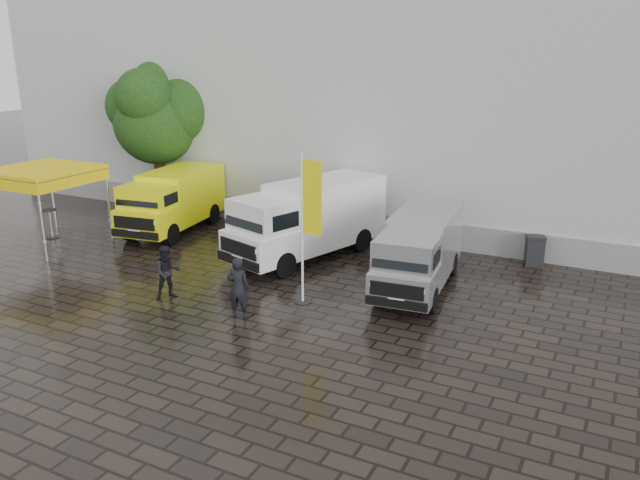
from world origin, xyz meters
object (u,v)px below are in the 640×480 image
object	(u,v)px
van_yellow	(173,202)
van_silver	(419,253)
van_white	(307,221)
flagpole	(308,224)
cocktail_table	(51,224)
canopy_tent	(42,173)
wheelie_bin	(535,250)
person_tent	(168,272)
person_front	(238,288)

from	to	relation	value
van_yellow	van_silver	world-z (taller)	van_yellow
van_white	van_silver	bearing A→B (deg)	3.51
van_silver	flagpole	distance (m)	3.86
van_white	cocktail_table	xyz separation A→B (m)	(-10.20, -2.49, -0.77)
van_silver	canopy_tent	distance (m)	14.43
van_white	van_yellow	bearing A→B (deg)	-166.78
cocktail_table	wheelie_bin	distance (m)	18.41
van_silver	person_tent	xyz separation A→B (m)	(-6.47, -4.15, -0.34)
person_tent	canopy_tent	bearing A→B (deg)	113.61
canopy_tent	person_front	world-z (taller)	canopy_tent
flagpole	van_yellow	bearing A→B (deg)	153.55
flagpole	wheelie_bin	bearing A→B (deg)	50.92
van_yellow	van_white	size ratio (longest dim) A/B	0.85
canopy_tent	person_tent	bearing A→B (deg)	-16.29
van_white	wheelie_bin	distance (m)	7.99
van_yellow	van_silver	xyz separation A→B (m)	(11.01, -1.59, -0.07)
van_silver	van_white	bearing A→B (deg)	160.58
person_front	van_white	bearing A→B (deg)	-97.09
flagpole	person_front	xyz separation A→B (m)	(-1.24, -1.78, -1.57)
van_white	canopy_tent	size ratio (longest dim) A/B	1.87
person_tent	flagpole	bearing A→B (deg)	-29.31
person_front	van_silver	bearing A→B (deg)	-145.31
person_tent	van_silver	bearing A→B (deg)	-17.42
person_front	flagpole	bearing A→B (deg)	-139.97
cocktail_table	van_yellow	bearing A→B (deg)	38.65
van_silver	person_tent	world-z (taller)	van_silver
van_white	canopy_tent	distance (m)	10.25
wheelie_bin	van_white	bearing A→B (deg)	-175.73
wheelie_bin	person_tent	xyz separation A→B (m)	(-9.36, -8.15, 0.29)
van_silver	person_front	bearing A→B (deg)	-135.78
cocktail_table	person_front	distance (m)	11.40
flagpole	person_tent	bearing A→B (deg)	-159.22
flagpole	person_front	world-z (taller)	flagpole
canopy_tent	wheelie_bin	distance (m)	18.23
van_silver	wheelie_bin	xyz separation A→B (m)	(2.89, 4.00, -0.64)
flagpole	wheelie_bin	size ratio (longest dim) A/B	4.28
van_white	cocktail_table	world-z (taller)	van_white
canopy_tent	person_tent	distance (m)	8.30
van_white	person_tent	xyz separation A→B (m)	(-1.95, -5.27, -0.54)
van_yellow	flagpole	bearing A→B (deg)	-34.41
van_silver	person_front	size ratio (longest dim) A/B	3.01
van_white	canopy_tent	world-z (taller)	canopy_tent
cocktail_table	person_front	size ratio (longest dim) A/B	0.66
van_yellow	person_tent	bearing A→B (deg)	-59.63
person_tent	van_white	bearing A→B (deg)	19.55
van_yellow	wheelie_bin	distance (m)	14.13
cocktail_table	person_tent	distance (m)	8.70
flagpole	person_tent	xyz separation A→B (m)	(-3.97, -1.51, -1.64)
person_front	person_tent	xyz separation A→B (m)	(-2.73, 0.27, -0.07)
van_yellow	flagpole	world-z (taller)	flagpole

